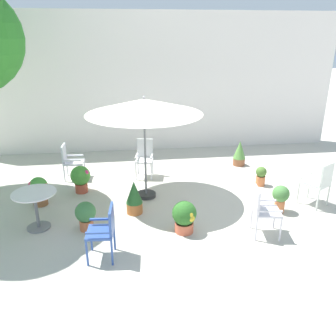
# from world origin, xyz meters

# --- Properties ---
(ground_plane) EXTENTS (60.00, 60.00, 0.00)m
(ground_plane) POSITION_xyz_m (0.00, 0.00, 0.00)
(ground_plane) COLOR #BDB7A9
(villa_facade) EXTENTS (11.49, 0.30, 4.12)m
(villa_facade) POSITION_xyz_m (0.00, 3.91, 2.06)
(villa_facade) COLOR white
(villa_facade) RESTS_ON ground
(patio_umbrella_0) EXTENTS (2.47, 2.47, 2.28)m
(patio_umbrella_0) POSITION_xyz_m (-0.49, 0.28, 2.05)
(patio_umbrella_0) COLOR #2D2D2D
(patio_umbrella_0) RESTS_ON ground
(cafe_table_0) EXTENTS (0.80, 0.80, 0.74)m
(cafe_table_0) POSITION_xyz_m (-2.63, -0.84, 0.52)
(cafe_table_0) COLOR silver
(cafe_table_0) RESTS_ON ground
(patio_chair_0) EXTENTS (0.50, 0.52, 0.97)m
(patio_chair_0) POSITION_xyz_m (-0.43, 1.54, 0.55)
(patio_chair_0) COLOR silver
(patio_chair_0) RESTS_ON ground
(patio_chair_1) EXTENTS (0.50, 0.45, 0.90)m
(patio_chair_1) POSITION_xyz_m (-2.31, 1.60, 0.51)
(patio_chair_1) COLOR white
(patio_chair_1) RESTS_ON ground
(patio_chair_2) EXTENTS (0.65, 0.66, 1.00)m
(patio_chair_2) POSITION_xyz_m (3.11, -0.65, 0.57)
(patio_chair_2) COLOR silver
(patio_chair_2) RESTS_ON ground
(patio_chair_3) EXTENTS (0.53, 0.54, 0.93)m
(patio_chair_3) POSITION_xyz_m (1.48, -1.61, 0.54)
(patio_chair_3) COLOR silver
(patio_chair_3) RESTS_ON ground
(patio_chair_4) EXTENTS (0.46, 0.50, 0.92)m
(patio_chair_4) POSITION_xyz_m (-1.31, -1.96, 0.54)
(patio_chair_4) COLOR #304E96
(patio_chair_4) RESTS_ON ground
(potted_plant_0) EXTENTS (0.45, 0.45, 0.61)m
(potted_plant_0) POSITION_xyz_m (0.11, -1.33, 0.33)
(potted_plant_0) COLOR #CF6143
(potted_plant_0) RESTS_ON ground
(potted_plant_2) EXTENTS (0.45, 0.45, 0.64)m
(potted_plant_2) POSITION_xyz_m (-1.97, 0.72, 0.37)
(potted_plant_2) COLOR #AC4933
(potted_plant_2) RESTS_ON ground
(potted_plant_3) EXTENTS (0.39, 0.39, 0.64)m
(potted_plant_3) POSITION_xyz_m (-2.79, 0.17, 0.35)
(potted_plant_3) COLOR brown
(potted_plant_3) RESTS_ON ground
(potted_plant_4) EXTENTS (0.35, 0.35, 0.70)m
(potted_plant_4) POSITION_xyz_m (2.26, 1.99, 0.35)
(potted_plant_4) COLOR brown
(potted_plant_4) RESTS_ON ground
(potted_plant_5) EXTENTS (0.26, 0.26, 0.48)m
(potted_plant_5) POSITION_xyz_m (2.32, 0.54, 0.26)
(potted_plant_5) COLOR #D07140
(potted_plant_5) RESTS_ON ground
(potted_plant_6) EXTENTS (0.34, 0.34, 0.71)m
(potted_plant_6) POSITION_xyz_m (-0.78, -0.47, 0.35)
(potted_plant_6) COLOR #B26331
(potted_plant_6) RESTS_ON ground
(potted_plant_7) EXTENTS (0.35, 0.35, 0.58)m
(potted_plant_7) POSITION_xyz_m (2.21, -0.81, 0.35)
(potted_plant_7) COLOR #D07243
(potted_plant_7) RESTS_ON ground
(potted_plant_8) EXTENTS (0.39, 0.39, 0.57)m
(potted_plant_8) POSITION_xyz_m (-1.71, -1.02, 0.32)
(potted_plant_8) COLOR #C66940
(potted_plant_8) RESTS_ON ground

